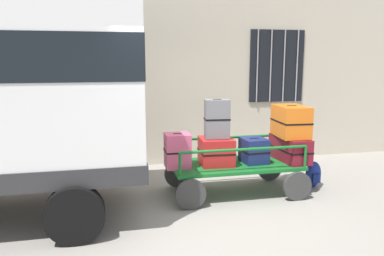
% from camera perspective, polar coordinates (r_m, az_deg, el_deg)
% --- Properties ---
extents(ground_plane, '(40.00, 40.00, 0.00)m').
position_cam_1_polar(ground_plane, '(5.63, 2.05, -12.10)').
color(ground_plane, gray).
extents(building_wall, '(12.00, 0.38, 5.00)m').
position_cam_1_polar(building_wall, '(7.86, -2.91, 12.80)').
color(building_wall, '#BCB29E').
rests_on(building_wall, ground).
extents(luggage_cart, '(2.12, 1.08, 0.50)m').
position_cam_1_polar(luggage_cart, '(6.18, 6.41, -6.22)').
color(luggage_cart, '#146023').
rests_on(luggage_cart, ground).
extents(cart_railing, '(2.00, 0.95, 0.35)m').
position_cam_1_polar(cart_railing, '(6.08, 6.48, -2.63)').
color(cart_railing, '#146023').
rests_on(cart_railing, luggage_cart).
extents(suitcase_left_bottom, '(0.39, 0.38, 0.53)m').
position_cam_1_polar(suitcase_left_bottom, '(5.83, -2.19, -3.40)').
color(suitcase_left_bottom, '#CC4C72').
rests_on(suitcase_left_bottom, luggage_cart).
extents(suitcase_midleft_bottom, '(0.54, 0.56, 0.43)m').
position_cam_1_polar(suitcase_midleft_bottom, '(6.02, 3.62, -3.48)').
color(suitcase_midleft_bottom, '#B21E1E').
rests_on(suitcase_midleft_bottom, luggage_cart).
extents(suitcase_midleft_middle, '(0.40, 0.29, 0.61)m').
position_cam_1_polar(suitcase_midleft_middle, '(5.89, 3.75, 1.38)').
color(suitcase_midleft_middle, slate).
rests_on(suitcase_midleft_middle, suitcase_midleft_bottom).
extents(suitcase_center_bottom, '(0.41, 0.45, 0.40)m').
position_cam_1_polar(suitcase_center_bottom, '(6.20, 9.24, -3.33)').
color(suitcase_center_bottom, navy).
rests_on(suitcase_center_bottom, luggage_cart).
extents(suitcase_midright_bottom, '(0.43, 0.83, 0.40)m').
position_cam_1_polar(suitcase_midright_bottom, '(6.45, 14.43, -3.00)').
color(suitcase_midright_bottom, maroon).
rests_on(suitcase_midright_bottom, luggage_cart).
extents(suitcase_midright_middle, '(0.49, 0.71, 0.51)m').
position_cam_1_polar(suitcase_midright_middle, '(6.37, 14.57, 1.00)').
color(suitcase_midright_middle, orange).
rests_on(suitcase_midright_middle, suitcase_midright_bottom).
extents(backpack, '(0.27, 0.22, 0.44)m').
position_cam_1_polar(backpack, '(6.83, 17.70, -6.61)').
color(backpack, navy).
rests_on(backpack, ground).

